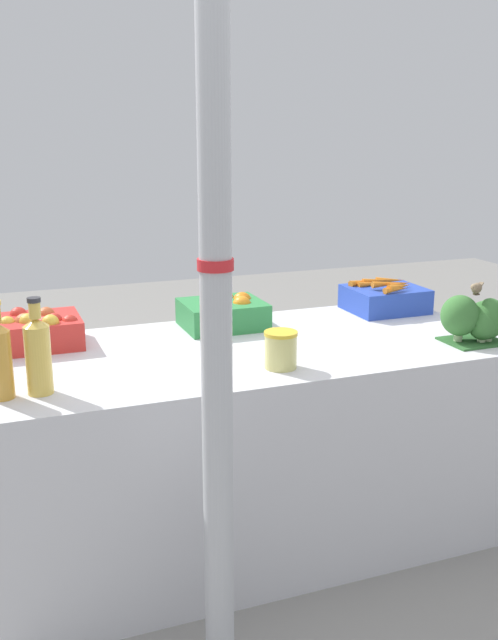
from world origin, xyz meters
TOP-DOWN VIEW (x-y plane):
  - ground_plane at (0.00, 0.00)m, footprint 10.00×10.00m
  - market_table at (0.00, 0.00)m, footprint 1.95×0.90m
  - support_pole at (-0.36, -0.69)m, footprint 0.10×0.10m
  - apple_crate at (-0.75, 0.28)m, footprint 0.33×0.28m
  - orange_crate at (-0.00, 0.29)m, footprint 0.33×0.28m
  - carrot_crate at (0.76, 0.29)m, footprint 0.33×0.28m
  - broccoli_pile at (0.83, -0.27)m, footprint 0.25×0.18m
  - juice_bottle_golden at (-0.78, -0.24)m, footprint 0.08×0.08m
  - pickle_jar at (0.01, -0.28)m, footprint 0.12×0.12m
  - sparrow_bird at (0.81, -0.27)m, footprint 0.11×0.09m

SIDE VIEW (x-z plane):
  - ground_plane at x=0.00m, z-range 0.00..0.00m
  - market_table at x=0.00m, z-range 0.00..0.79m
  - carrot_crate at x=0.76m, z-range 0.78..0.93m
  - orange_crate at x=0.00m, z-range 0.78..0.93m
  - apple_crate at x=-0.75m, z-range 0.79..0.93m
  - pickle_jar at x=0.01m, z-range 0.79..0.92m
  - broccoli_pile at x=0.83m, z-range 0.79..0.98m
  - juice_bottle_golden at x=-0.78m, z-range 0.77..1.07m
  - sparrow_bird at x=0.81m, z-range 0.98..1.03m
  - support_pole at x=-0.36m, z-range 0.00..2.27m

